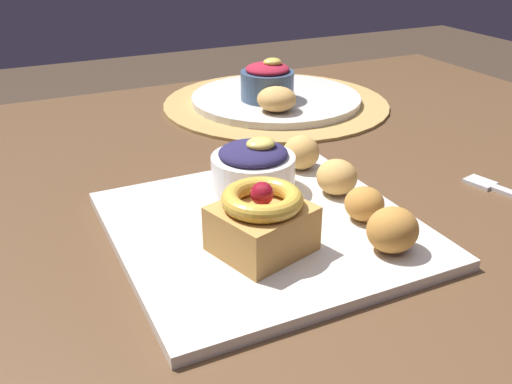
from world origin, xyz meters
TOP-DOWN VIEW (x-y plane):
  - dining_table at (0.00, 0.00)m, footprint 1.32×1.04m
  - woven_placemat at (0.16, 0.31)m, footprint 0.40×0.40m
  - front_plate at (-0.06, -0.09)m, footprint 0.31×0.31m
  - cake_slice at (-0.08, -0.13)m, footprint 0.10×0.10m
  - berry_ramekin at (-0.03, -0.01)m, footprint 0.10×0.10m
  - fritter_front at (0.03, -0.19)m, footprint 0.05×0.05m
  - fritter_middle at (0.04, -0.12)m, footprint 0.04×0.04m
  - fritter_back at (0.05, 0.02)m, footprint 0.05×0.05m
  - fritter_extra at (0.05, -0.06)m, footprint 0.05×0.05m
  - back_plate at (0.16, 0.31)m, footprint 0.30×0.30m
  - back_ramekin at (0.14, 0.30)m, footprint 0.09×0.09m
  - back_pastry at (0.12, 0.23)m, footprint 0.06×0.06m
  - fork at (0.25, -0.13)m, footprint 0.05×0.13m

SIDE VIEW (x-z plane):
  - dining_table at x=0.00m, z-range 0.28..1.01m
  - woven_placemat at x=0.16m, z-range 0.73..0.73m
  - fork at x=0.25m, z-range 0.73..0.73m
  - front_plate at x=-0.06m, z-range 0.73..0.74m
  - back_plate at x=0.16m, z-range 0.73..0.75m
  - fritter_middle at x=0.04m, z-range 0.74..0.78m
  - fritter_extra at x=0.05m, z-range 0.74..0.78m
  - fritter_back at x=0.05m, z-range 0.74..0.79m
  - fritter_front at x=0.03m, z-range 0.74..0.79m
  - back_pastry at x=0.12m, z-range 0.75..0.79m
  - berry_ramekin at x=-0.03m, z-range 0.74..0.80m
  - cake_slice at x=-0.08m, z-range 0.74..0.81m
  - back_ramekin at x=0.14m, z-range 0.74..0.81m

